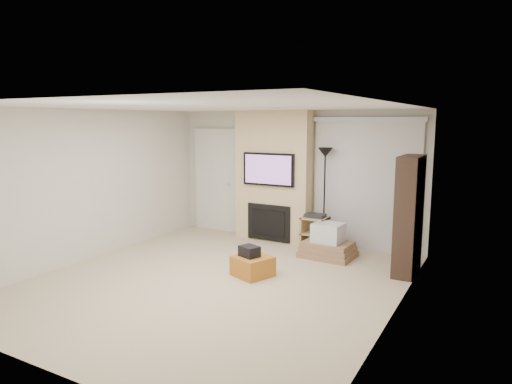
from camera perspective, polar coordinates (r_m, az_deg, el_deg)
The scene contains 16 objects.
floor at distance 6.77m, azimuth -5.01°, elevation -11.07°, with size 5.00×5.50×0.00m, color #CAB28D.
ceiling at distance 6.36m, azimuth -5.32°, elevation 10.59°, with size 5.00×5.50×0.00m, color white.
wall_back at distance 8.84m, azimuth 4.87°, elevation 2.01°, with size 5.00×2.50×0.00m, color beige.
wall_front at distance 4.49m, azimuth -25.28°, elevation -5.63°, with size 5.00×2.50×0.00m, color beige.
wall_left at distance 8.10m, azimuth -19.98°, elevation 0.87°, with size 5.50×2.50×0.00m, color beige.
wall_right at distance 5.47m, azimuth 17.10°, elevation -2.66°, with size 5.50×2.50×0.00m, color beige.
hvac_vent at distance 6.84m, azimuth 1.33°, elevation 10.49°, with size 0.35×0.18×0.01m, color silver.
ottoman at distance 6.93m, azimuth -0.41°, elevation -9.24°, with size 0.50×0.50×0.30m, color #B36B21.
black_bag at distance 6.86m, azimuth -0.84°, elevation -7.42°, with size 0.28×0.22×0.16m, color black.
fireplace_wall at distance 8.80m, azimuth 2.22°, elevation 1.92°, with size 1.50×0.47×2.50m.
entry_door at distance 9.70m, azimuth -4.99°, elevation 1.47°, with size 1.02×0.11×2.14m.
vertical_blinds at distance 8.32m, azimuth 13.57°, elevation 1.52°, with size 1.98×0.10×2.37m.
floor_lamp at distance 8.32m, azimuth 8.61°, elevation 2.84°, with size 0.27×0.27×1.83m.
av_stand at distance 8.29m, azimuth 7.36°, elevation -4.85°, with size 0.45×0.38×0.66m.
box_stack at distance 7.92m, azimuth 8.98°, elevation -6.47°, with size 0.91×0.71×0.59m.
bookshelf at distance 7.23m, azimuth 18.57°, elevation -2.79°, with size 0.30×0.80×1.80m.
Camera 1 is at (3.57, -5.26, 2.32)m, focal length 32.00 mm.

